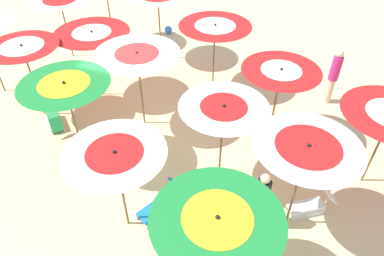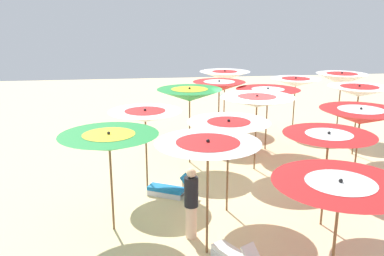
{
  "view_description": "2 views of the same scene",
  "coord_description": "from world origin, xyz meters",
  "px_view_note": "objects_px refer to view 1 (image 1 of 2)",
  "views": [
    {
      "loc": [
        3.57,
        -7.41,
        6.8
      ],
      "look_at": [
        1.52,
        -0.89,
        0.91
      ],
      "focal_mm": 33.11,
      "sensor_mm": 36.0,
      "label": 1
    },
    {
      "loc": [
        11.43,
        -3.61,
        4.65
      ],
      "look_at": [
        -0.57,
        -1.98,
        1.32
      ],
      "focal_mm": 38.17,
      "sensor_mm": 36.0,
      "label": 2
    }
  ],
  "objects_px": {
    "beach_umbrella_4": "(217,225)",
    "beach_umbrella_5": "(61,4)",
    "lounger_1": "(55,121)",
    "beach_umbrella_2": "(66,90)",
    "beach_umbrella_9": "(307,152)",
    "lounger_0": "(310,205)",
    "beachgoer_1": "(261,200)",
    "beach_umbrella_8": "(223,114)",
    "beach_umbrella_7": "(137,59)",
    "lounger_2": "(162,203)",
    "beach_umbrella_6": "(93,38)",
    "beach_umbrella_3": "(116,158)",
    "beachgoer_0": "(334,76)",
    "beach_umbrella_12": "(215,32)",
    "beach_umbrella_1": "(23,52)",
    "beach_umbrella_13": "(280,75)",
    "beach_ball": "(168,30)",
    "beach_umbrella_11": "(158,0)"
  },
  "relations": [
    {
      "from": "beach_umbrella_4",
      "to": "beach_umbrella_5",
      "type": "bearing_deg",
      "value": 136.48
    },
    {
      "from": "beach_umbrella_5",
      "to": "lounger_1",
      "type": "height_order",
      "value": "beach_umbrella_5"
    },
    {
      "from": "beach_umbrella_2",
      "to": "beach_umbrella_9",
      "type": "relative_size",
      "value": 1.03
    },
    {
      "from": "beach_umbrella_4",
      "to": "beach_umbrella_9",
      "type": "relative_size",
      "value": 0.95
    },
    {
      "from": "lounger_0",
      "to": "beachgoer_1",
      "type": "relative_size",
      "value": 0.71
    },
    {
      "from": "beach_umbrella_8",
      "to": "beach_umbrella_7",
      "type": "bearing_deg",
      "value": 151.09
    },
    {
      "from": "beach_umbrella_7",
      "to": "lounger_2",
      "type": "distance_m",
      "value": 3.78
    },
    {
      "from": "beach_umbrella_4",
      "to": "beach_umbrella_6",
      "type": "bearing_deg",
      "value": 134.76
    },
    {
      "from": "beach_umbrella_2",
      "to": "beach_umbrella_3",
      "type": "relative_size",
      "value": 1.09
    },
    {
      "from": "beach_umbrella_4",
      "to": "beachgoer_0",
      "type": "height_order",
      "value": "beach_umbrella_4"
    },
    {
      "from": "beach_umbrella_8",
      "to": "lounger_0",
      "type": "height_order",
      "value": "beach_umbrella_8"
    },
    {
      "from": "beach_umbrella_5",
      "to": "beach_umbrella_12",
      "type": "distance_m",
      "value": 5.68
    },
    {
      "from": "beach_umbrella_1",
      "to": "lounger_2",
      "type": "distance_m",
      "value": 5.62
    },
    {
      "from": "beach_umbrella_13",
      "to": "lounger_1",
      "type": "bearing_deg",
      "value": -165.98
    },
    {
      "from": "lounger_0",
      "to": "lounger_1",
      "type": "relative_size",
      "value": 1.12
    },
    {
      "from": "beach_umbrella_5",
      "to": "lounger_2",
      "type": "height_order",
      "value": "beach_umbrella_5"
    },
    {
      "from": "beach_umbrella_2",
      "to": "beach_umbrella_9",
      "type": "height_order",
      "value": "beach_umbrella_2"
    },
    {
      "from": "beach_umbrella_2",
      "to": "beachgoer_1",
      "type": "xyz_separation_m",
      "value": [
        4.68,
        -0.57,
        -1.42
      ]
    },
    {
      "from": "beach_umbrella_8",
      "to": "lounger_0",
      "type": "distance_m",
      "value": 2.93
    },
    {
      "from": "beach_umbrella_3",
      "to": "beach_ball",
      "type": "xyz_separation_m",
      "value": [
        -2.45,
        9.17,
        -1.92
      ]
    },
    {
      "from": "beachgoer_1",
      "to": "beach_ball",
      "type": "xyz_separation_m",
      "value": [
        -5.19,
        8.3,
        -0.67
      ]
    },
    {
      "from": "beach_umbrella_3",
      "to": "beachgoer_1",
      "type": "relative_size",
      "value": 1.43
    },
    {
      "from": "beach_umbrella_2",
      "to": "beach_umbrella_7",
      "type": "relative_size",
      "value": 1.05
    },
    {
      "from": "beach_umbrella_11",
      "to": "lounger_2",
      "type": "distance_m",
      "value": 7.34
    },
    {
      "from": "beach_umbrella_13",
      "to": "beachgoer_1",
      "type": "relative_size",
      "value": 1.4
    },
    {
      "from": "beach_umbrella_9",
      "to": "beach_umbrella_12",
      "type": "xyz_separation_m",
      "value": [
        -3.0,
        4.81,
        -0.24
      ]
    },
    {
      "from": "beach_umbrella_7",
      "to": "beach_umbrella_13",
      "type": "relative_size",
      "value": 1.07
    },
    {
      "from": "beach_umbrella_6",
      "to": "beach_umbrella_11",
      "type": "bearing_deg",
      "value": 71.4
    },
    {
      "from": "beach_ball",
      "to": "beach_umbrella_9",
      "type": "bearing_deg",
      "value": -54.2
    },
    {
      "from": "beach_umbrella_11",
      "to": "lounger_0",
      "type": "bearing_deg",
      "value": -43.96
    },
    {
      "from": "beach_umbrella_4",
      "to": "beach_umbrella_8",
      "type": "bearing_deg",
      "value": 101.6
    },
    {
      "from": "beachgoer_1",
      "to": "beach_ball",
      "type": "relative_size",
      "value": 4.95
    },
    {
      "from": "beach_umbrella_1",
      "to": "beach_umbrella_2",
      "type": "height_order",
      "value": "beach_umbrella_2"
    },
    {
      "from": "beach_umbrella_4",
      "to": "lounger_0",
      "type": "distance_m",
      "value": 3.44
    },
    {
      "from": "beach_umbrella_6",
      "to": "lounger_1",
      "type": "bearing_deg",
      "value": -105.24
    },
    {
      "from": "lounger_1",
      "to": "lounger_2",
      "type": "relative_size",
      "value": 0.75
    },
    {
      "from": "beach_umbrella_3",
      "to": "beach_umbrella_8",
      "type": "distance_m",
      "value": 2.49
    },
    {
      "from": "beach_umbrella_11",
      "to": "beach_umbrella_12",
      "type": "bearing_deg",
      "value": -27.96
    },
    {
      "from": "beach_umbrella_1",
      "to": "beach_umbrella_5",
      "type": "height_order",
      "value": "beach_umbrella_1"
    },
    {
      "from": "beach_umbrella_1",
      "to": "beach_umbrella_8",
      "type": "relative_size",
      "value": 1.01
    },
    {
      "from": "beach_ball",
      "to": "beach_umbrella_11",
      "type": "bearing_deg",
      "value": -77.02
    },
    {
      "from": "beach_umbrella_8",
      "to": "beach_umbrella_1",
      "type": "bearing_deg",
      "value": 170.75
    },
    {
      "from": "beach_umbrella_5",
      "to": "beach_umbrella_1",
      "type": "bearing_deg",
      "value": -72.1
    },
    {
      "from": "beach_umbrella_6",
      "to": "beach_ball",
      "type": "xyz_separation_m",
      "value": [
        0.49,
        4.84,
        -1.86
      ]
    },
    {
      "from": "beach_umbrella_1",
      "to": "beach_umbrella_12",
      "type": "distance_m",
      "value": 5.5
    },
    {
      "from": "beach_umbrella_1",
      "to": "beachgoer_0",
      "type": "relative_size",
      "value": 1.28
    },
    {
      "from": "beach_umbrella_7",
      "to": "beachgoer_1",
      "type": "xyz_separation_m",
      "value": [
        3.8,
        -2.51,
        -1.33
      ]
    },
    {
      "from": "lounger_1",
      "to": "beach_umbrella_11",
      "type": "bearing_deg",
      "value": -62.45
    },
    {
      "from": "beach_umbrella_2",
      "to": "lounger_1",
      "type": "xyz_separation_m",
      "value": [
        -1.52,
        0.96,
        -2.05
      ]
    },
    {
      "from": "beach_umbrella_4",
      "to": "beach_umbrella_8",
      "type": "distance_m",
      "value": 2.78
    }
  ]
}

